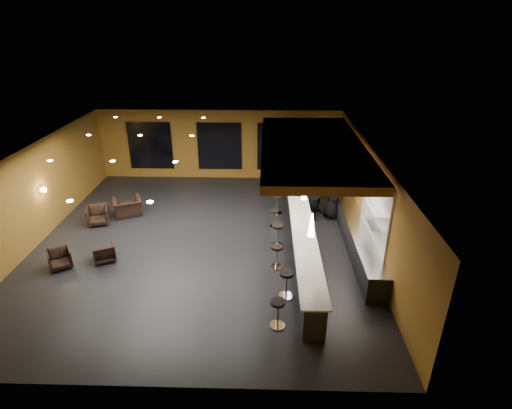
{
  "coord_description": "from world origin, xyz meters",
  "views": [
    {
      "loc": [
        2.37,
        -12.84,
        7.63
      ],
      "look_at": [
        2.0,
        0.5,
        1.3
      ],
      "focal_mm": 28.0,
      "sensor_mm": 36.0,
      "label": 1
    }
  ],
  "objects_px": {
    "bar_counter": "(303,245)",
    "armchair_b": "(104,252)",
    "bar_stool_5": "(277,203)",
    "bar_stool_1": "(286,281)",
    "bar_stool_0": "(278,310)",
    "bar_stool_4": "(274,216)",
    "prep_counter": "(358,240)",
    "staff_a": "(313,201)",
    "armchair_c": "(98,215)",
    "pendant_0": "(312,225)",
    "pendant_2": "(299,164)",
    "staff_c": "(333,197)",
    "pendant_1": "(304,190)",
    "armchair_a": "(60,259)",
    "armchair_d": "(128,207)",
    "bar_stool_3": "(277,232)",
    "column": "(296,165)",
    "bar_stool_2": "(277,254)",
    "staff_b": "(317,193)"
  },
  "relations": [
    {
      "from": "bar_stool_4",
      "to": "armchair_c",
      "type": "bearing_deg",
      "value": 179.3
    },
    {
      "from": "column",
      "to": "pendant_1",
      "type": "distance_m",
      "value": 4.14
    },
    {
      "from": "column",
      "to": "armchair_c",
      "type": "relative_size",
      "value": 4.24
    },
    {
      "from": "armchair_b",
      "to": "pendant_0",
      "type": "bearing_deg",
      "value": 140.14
    },
    {
      "from": "pendant_1",
      "to": "bar_stool_0",
      "type": "relative_size",
      "value": 0.84
    },
    {
      "from": "pendant_2",
      "to": "bar_stool_3",
      "type": "relative_size",
      "value": 0.82
    },
    {
      "from": "staff_c",
      "to": "bar_stool_2",
      "type": "xyz_separation_m",
      "value": [
        -2.36,
        -3.71,
        -0.42
      ]
    },
    {
      "from": "staff_c",
      "to": "bar_stool_3",
      "type": "bearing_deg",
      "value": -134.25
    },
    {
      "from": "bar_stool_0",
      "to": "bar_stool_2",
      "type": "relative_size",
      "value": 1.02
    },
    {
      "from": "prep_counter",
      "to": "armchair_c",
      "type": "xyz_separation_m",
      "value": [
        -10.03,
        1.78,
        -0.05
      ]
    },
    {
      "from": "bar_stool_0",
      "to": "bar_stool_1",
      "type": "xyz_separation_m",
      "value": [
        0.28,
        1.27,
        0.02
      ]
    },
    {
      "from": "pendant_1",
      "to": "staff_c",
      "type": "bearing_deg",
      "value": 60.47
    },
    {
      "from": "staff_c",
      "to": "bar_stool_2",
      "type": "relative_size",
      "value": 2.3
    },
    {
      "from": "staff_c",
      "to": "pendant_0",
      "type": "bearing_deg",
      "value": -105.42
    },
    {
      "from": "prep_counter",
      "to": "staff_c",
      "type": "bearing_deg",
      "value": 102.02
    },
    {
      "from": "column",
      "to": "staff_c",
      "type": "distance_m",
      "value": 2.26
    },
    {
      "from": "bar_stool_2",
      "to": "pendant_1",
      "type": "bearing_deg",
      "value": 51.59
    },
    {
      "from": "staff_c",
      "to": "bar_stool_4",
      "type": "relative_size",
      "value": 2.58
    },
    {
      "from": "armchair_d",
      "to": "bar_stool_3",
      "type": "relative_size",
      "value": 1.31
    },
    {
      "from": "prep_counter",
      "to": "staff_a",
      "type": "relative_size",
      "value": 3.37
    },
    {
      "from": "pendant_1",
      "to": "bar_counter",
      "type": "bearing_deg",
      "value": -90.0
    },
    {
      "from": "prep_counter",
      "to": "bar_stool_3",
      "type": "relative_size",
      "value": 6.99
    },
    {
      "from": "armchair_d",
      "to": "armchair_c",
      "type": "bearing_deg",
      "value": 16.53
    },
    {
      "from": "pendant_2",
      "to": "armchair_b",
      "type": "xyz_separation_m",
      "value": [
        -6.81,
        -3.36,
        -2.02
      ]
    },
    {
      "from": "armchair_b",
      "to": "pendant_2",
      "type": "bearing_deg",
      "value": 179.95
    },
    {
      "from": "bar_stool_0",
      "to": "bar_stool_4",
      "type": "xyz_separation_m",
      "value": [
        -0.01,
        5.63,
        -0.07
      ]
    },
    {
      "from": "bar_stool_5",
      "to": "pendant_2",
      "type": "bearing_deg",
      "value": -26.83
    },
    {
      "from": "bar_stool_1",
      "to": "bar_stool_0",
      "type": "bearing_deg",
      "value": -102.37
    },
    {
      "from": "bar_stool_3",
      "to": "pendant_2",
      "type": "bearing_deg",
      "value": 69.26
    },
    {
      "from": "armchair_b",
      "to": "bar_stool_4",
      "type": "height_order",
      "value": "bar_stool_4"
    },
    {
      "from": "column",
      "to": "bar_stool_1",
      "type": "bearing_deg",
      "value": -95.5
    },
    {
      "from": "pendant_1",
      "to": "staff_c",
      "type": "distance_m",
      "value": 3.27
    },
    {
      "from": "armchair_a",
      "to": "bar_stool_2",
      "type": "distance_m",
      "value": 7.22
    },
    {
      "from": "prep_counter",
      "to": "pendant_2",
      "type": "xyz_separation_m",
      "value": [
        -2.0,
        2.5,
        1.92
      ]
    },
    {
      "from": "armchair_d",
      "to": "bar_stool_3",
      "type": "distance_m",
      "value": 6.66
    },
    {
      "from": "pendant_1",
      "to": "armchair_a",
      "type": "distance_m",
      "value": 8.47
    },
    {
      "from": "bar_stool_5",
      "to": "bar_stool_1",
      "type": "bearing_deg",
      "value": -88.45
    },
    {
      "from": "bar_stool_4",
      "to": "bar_counter",
      "type": "bearing_deg",
      "value": -66.68
    },
    {
      "from": "pendant_2",
      "to": "armchair_a",
      "type": "height_order",
      "value": "pendant_2"
    },
    {
      "from": "bar_counter",
      "to": "armchair_b",
      "type": "relative_size",
      "value": 11.03
    },
    {
      "from": "pendant_0",
      "to": "staff_a",
      "type": "xyz_separation_m",
      "value": [
        0.61,
        4.8,
        -1.46
      ]
    },
    {
      "from": "staff_b",
      "to": "bar_stool_4",
      "type": "distance_m",
      "value": 2.32
    },
    {
      "from": "pendant_0",
      "to": "armchair_d",
      "type": "relative_size",
      "value": 0.62
    },
    {
      "from": "pendant_2",
      "to": "bar_stool_2",
      "type": "bearing_deg",
      "value": -103.96
    },
    {
      "from": "prep_counter",
      "to": "bar_stool_4",
      "type": "relative_size",
      "value": 8.24
    },
    {
      "from": "pendant_0",
      "to": "bar_stool_1",
      "type": "height_order",
      "value": "pendant_0"
    },
    {
      "from": "prep_counter",
      "to": "column",
      "type": "bearing_deg",
      "value": 116.0
    },
    {
      "from": "pendant_0",
      "to": "pendant_2",
      "type": "distance_m",
      "value": 5.0
    },
    {
      "from": "pendant_1",
      "to": "armchair_c",
      "type": "relative_size",
      "value": 0.85
    },
    {
      "from": "armchair_b",
      "to": "bar_stool_1",
      "type": "bearing_deg",
      "value": 137.26
    }
  ]
}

